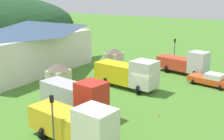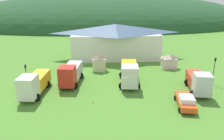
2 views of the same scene
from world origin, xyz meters
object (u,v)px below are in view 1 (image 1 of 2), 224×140
Objects in this scene: play_shed_cream at (58,76)px; flatbed_truck_yellow at (129,73)px; tow_truck_silver at (186,63)px; traffic_light_east at (174,50)px; traffic_cone_near_pickup at (159,116)px; play_shed_pink at (114,57)px; depot_building at (29,46)px; crane_truck_red at (76,95)px; service_pickup_orange at (210,79)px; traffic_light_west at (53,117)px; heavy_rig_striped at (76,124)px.

flatbed_truck_yellow is at bearing -55.98° from play_shed_cream.
tow_truck_silver is 5.04m from traffic_light_east.
play_shed_cream is 6.79× the size of traffic_cone_near_pickup.
traffic_cone_near_pickup is at bearing -94.30° from play_shed_cream.
traffic_light_east is (4.67, -8.36, 1.24)m from play_shed_pink.
traffic_cone_near_pickup is at bearing -102.10° from depot_building.
crane_truck_red is 8.17m from traffic_cone_near_pickup.
service_pickup_orange is at bearing 68.02° from crane_truck_red.
play_shed_cream is 14.12m from traffic_light_west.
depot_building is at bearing -170.15° from flatbed_truck_yellow.
play_shed_cream is 13.96m from heavy_rig_striped.
depot_building is at bearing -140.64° from tow_truck_silver.
tow_truck_silver is (0.86, -11.52, 0.28)m from play_shed_pink.
heavy_rig_striped reaches higher than play_shed_cream.
traffic_cone_near_pickup is at bearing -163.62° from traffic_light_east.
play_shed_pink is at bearing -164.37° from tow_truck_silver.
tow_truck_silver is (9.71, -3.98, -0.20)m from flatbed_truck_yellow.
play_shed_cream is at bearing -134.72° from service_pickup_orange.
crane_truck_red is (-4.62, -6.39, 0.18)m from play_shed_cream.
heavy_rig_striped is (-23.04, -10.80, 0.36)m from play_shed_pink.
service_pickup_orange is (7.15, -24.32, -3.02)m from depot_building.
flatbed_truck_yellow is 1.55× the size of service_pickup_orange.
play_shed_cream is at bearing 40.57° from traffic_light_west.
traffic_light_west is at bearing -158.26° from play_shed_pink.
heavy_rig_striped is 23.91m from tow_truck_silver.
depot_building is at bearing 152.18° from heavy_rig_striped.
play_shed_cream is 19.89m from traffic_light_east.
flatbed_truck_yellow reaches higher than tow_truck_silver.
heavy_rig_striped reaches higher than play_shed_pink.
depot_building is 2.46× the size of flatbed_truck_yellow.
traffic_light_west reaches higher than traffic_cone_near_pickup.
play_shed_cream is 18.16m from tow_truck_silver.
depot_building is at bearing 67.08° from play_shed_cream.
flatbed_truck_yellow is (4.74, -7.02, 0.26)m from play_shed_cream.
play_shed_pink is 0.54× the size of service_pickup_orange.
tow_truck_silver is 5.63m from service_pickup_orange.
tow_truck_silver is 25.24m from traffic_light_west.
crane_truck_red is 1.75× the size of traffic_light_east.
tow_truck_silver reaches higher than traffic_cone_near_pickup.
crane_truck_red is at bearing -159.22° from play_shed_pink.
flatbed_truck_yellow reaches higher than service_pickup_orange.
play_shed_cream is 0.75× the size of traffic_light_west.
heavy_rig_striped is at bearing -43.32° from crane_truck_red.
play_shed_cream is at bearing -112.92° from depot_building.
traffic_cone_near_pickup is (-15.47, -2.50, -1.69)m from tow_truck_silver.
play_shed_cream is 1.10× the size of play_shed_pink.
traffic_light_west is 0.98× the size of traffic_light_east.
depot_building reaches higher than traffic_cone_near_pickup.
flatbed_truck_yellow is 8.87m from traffic_cone_near_pickup.
tow_truck_silver is 1.77× the size of traffic_light_east.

